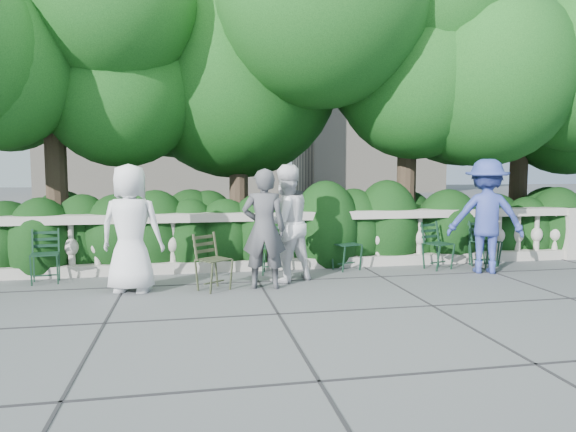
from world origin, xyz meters
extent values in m
plane|color=#494C50|center=(0.00, 0.00, 0.00)|extent=(90.00, 90.00, 0.00)
cube|color=#9E998E|center=(0.00, 1.80, 0.09)|extent=(12.00, 0.32, 0.18)
cube|color=#9E998E|center=(0.00, 1.80, 0.93)|extent=(12.00, 0.36, 0.14)
cube|color=#9E998E|center=(5.78, 1.80, 0.50)|extent=(0.44, 0.44, 1.00)
cylinder|color=#3F3023|center=(-4.00, 3.40, 1.40)|extent=(0.40, 0.40, 2.80)
ellipsoid|color=#103C12|center=(-4.00, 2.96, 3.68)|extent=(5.28, 5.28, 3.96)
cylinder|color=#3F3023|center=(-0.50, 4.00, 1.70)|extent=(0.40, 0.40, 3.40)
ellipsoid|color=#103C12|center=(-0.50, 3.48, 4.44)|extent=(6.24, 6.24, 4.68)
cylinder|color=#3F3023|center=(3.00, 3.30, 1.50)|extent=(0.40, 0.40, 3.00)
ellipsoid|color=#103C12|center=(3.00, 2.84, 3.92)|extent=(5.52, 5.52, 4.14)
cylinder|color=#3F3023|center=(6.00, 3.80, 1.30)|extent=(0.40, 0.40, 2.60)
ellipsoid|color=#103C12|center=(6.00, 3.40, 3.40)|extent=(4.80, 4.80, 3.60)
imported|color=white|center=(-2.35, 0.53, 0.91)|extent=(1.00, 0.77, 1.82)
imported|color=#46474B|center=(-0.47, 0.39, 0.88)|extent=(0.71, 0.54, 1.75)
imported|color=white|center=(-0.08, 0.81, 0.91)|extent=(1.08, 0.98, 1.81)
imported|color=#2E3D8C|center=(3.35, 0.84, 0.95)|extent=(1.40, 1.09, 1.91)
camera|label=1|loc=(-1.51, -6.96, 1.75)|focal=32.00mm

